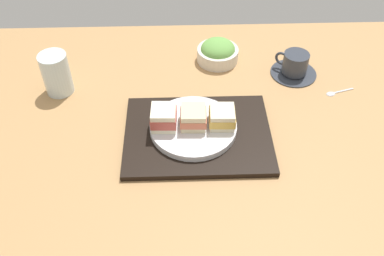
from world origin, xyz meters
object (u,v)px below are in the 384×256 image
(sandwich_near, at_px, (164,118))
(sandwich_far, at_px, (222,117))
(coffee_cup, at_px, (294,65))
(teaspoon, at_px, (334,92))
(sandwich_middle, at_px, (193,118))
(sandwich_plate, at_px, (193,127))
(salad_bowl, at_px, (218,52))
(drinking_glass, at_px, (56,74))

(sandwich_near, bearing_deg, sandwich_far, 0.24)
(coffee_cup, relative_size, teaspoon, 1.57)
(sandwich_middle, bearing_deg, sandwich_near, -179.76)
(sandwich_plate, relative_size, coffee_cup, 1.62)
(sandwich_middle, distance_m, salad_bowl, 0.34)
(sandwich_plate, height_order, salad_bowl, salad_bowl)
(sandwich_near, distance_m, salad_bowl, 0.36)
(sandwich_plate, relative_size, salad_bowl, 1.75)
(sandwich_middle, relative_size, coffee_cup, 0.50)
(sandwich_plate, height_order, teaspoon, sandwich_plate)
(salad_bowl, bearing_deg, sandwich_near, -116.70)
(sandwich_far, relative_size, teaspoon, 0.77)
(sandwich_far, distance_m, teaspoon, 0.38)
(sandwich_middle, relative_size, salad_bowl, 0.54)
(drinking_glass, bearing_deg, teaspoon, -2.78)
(sandwich_near, distance_m, sandwich_far, 0.15)
(sandwich_middle, relative_size, drinking_glass, 0.56)
(sandwich_near, bearing_deg, drinking_glass, 148.20)
(sandwich_far, distance_m, coffee_cup, 0.34)
(salad_bowl, bearing_deg, teaspoon, -27.86)
(sandwich_near, xyz_separation_m, sandwich_middle, (0.07, 0.00, -0.00))
(sandwich_plate, height_order, coffee_cup, coffee_cup)
(sandwich_middle, xyz_separation_m, sandwich_far, (0.07, 0.00, -0.00))
(sandwich_plate, height_order, sandwich_far, sandwich_far)
(coffee_cup, bearing_deg, sandwich_plate, -141.82)
(sandwich_near, distance_m, coffee_cup, 0.46)
(sandwich_near, bearing_deg, sandwich_middle, 0.24)
(salad_bowl, bearing_deg, sandwich_middle, -105.34)
(sandwich_middle, bearing_deg, sandwich_far, 0.24)
(sandwich_middle, xyz_separation_m, coffee_cup, (0.31, 0.25, -0.03))
(sandwich_near, height_order, teaspoon, sandwich_near)
(sandwich_middle, height_order, drinking_glass, drinking_glass)
(sandwich_middle, relative_size, teaspoon, 0.78)
(sandwich_near, bearing_deg, sandwich_plate, 0.24)
(sandwich_far, height_order, teaspoon, sandwich_far)
(sandwich_plate, distance_m, sandwich_near, 0.08)
(salad_bowl, xyz_separation_m, coffee_cup, (0.22, -0.08, -0.00))
(sandwich_near, height_order, sandwich_far, sandwich_near)
(sandwich_far, xyz_separation_m, teaspoon, (0.34, 0.15, -0.05))
(sandwich_near, distance_m, sandwich_middle, 0.07)
(sandwich_far, relative_size, drinking_glass, 0.55)
(sandwich_plate, xyz_separation_m, sandwich_near, (-0.07, -0.00, 0.04))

